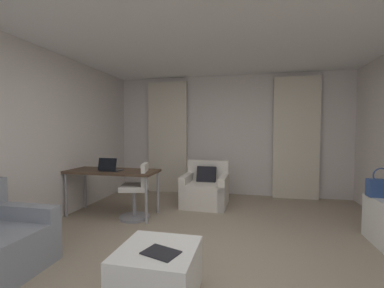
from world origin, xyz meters
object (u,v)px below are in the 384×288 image
armchair (206,190)px  handbag_primary (381,187)px  magazine_open (161,253)px  desk_chair (137,194)px  coffee_table (158,272)px  laptop (110,168)px  desk (113,174)px

armchair → handbag_primary: bearing=-24.4°
armchair → magazine_open: size_ratio=2.52×
armchair → desk_chair: size_ratio=0.94×
coffee_table → handbag_primary: 2.91m
laptop → desk_chair: bearing=2.9°
desk_chair → coffee_table: bearing=-60.6°
desk → magazine_open: (1.51, -1.93, -0.27)m
laptop → handbag_primary: size_ratio=0.91×
armchair → magazine_open: bearing=-87.9°
desk → laptop: (0.02, -0.11, 0.11)m
magazine_open → handbag_primary: bearing=36.7°
laptop → coffee_table: 2.33m
handbag_primary → magazine_open: bearing=-143.3°
desk → laptop: laptop is taller
armchair → handbag_primary: handbag_primary is taller
armchair → desk_chair: 1.35m
desk_chair → coffee_table: size_ratio=1.35×
desk_chair → laptop: (-0.45, -0.02, 0.40)m
desk_chair → magazine_open: bearing=-60.3°
armchair → desk_chair: (-0.94, -0.97, 0.11)m
desk → coffee_table: (1.45, -1.84, -0.48)m
laptop → desk: bearing=98.2°
coffee_table → magazine_open: bearing=-54.2°
armchair → desk: armchair is taller
coffee_table → magazine_open: size_ratio=1.99×
armchair → desk: (-1.41, -0.88, 0.40)m
handbag_primary → armchair: bearing=155.6°
magazine_open → desk_chair: bearing=119.7°
coffee_table → desk_chair: bearing=119.4°
coffee_table → desk: bearing=128.2°
magazine_open → armchair: bearing=92.1°
armchair → laptop: bearing=-144.6°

